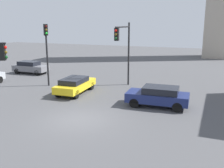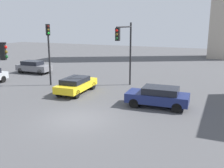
{
  "view_description": "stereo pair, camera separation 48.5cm",
  "coord_description": "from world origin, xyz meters",
  "px_view_note": "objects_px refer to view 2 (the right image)",
  "views": [
    {
      "loc": [
        7.4,
        -12.85,
        5.68
      ],
      "look_at": [
        0.64,
        3.68,
        1.46
      ],
      "focal_mm": 41.45,
      "sensor_mm": 36.0,
      "label": 1
    },
    {
      "loc": [
        7.85,
        -12.66,
        5.68
      ],
      "look_at": [
        0.64,
        3.68,
        1.46
      ],
      "focal_mm": 41.45,
      "sensor_mm": 36.0,
      "label": 2
    }
  ],
  "objects_px": {
    "traffic_light_0": "(49,43)",
    "car_0": "(158,96)",
    "traffic_light_1": "(125,43)",
    "car_1": "(76,84)",
    "car_2": "(34,67)"
  },
  "relations": [
    {
      "from": "traffic_light_0",
      "to": "car_0",
      "type": "distance_m",
      "value": 11.43
    },
    {
      "from": "traffic_light_0",
      "to": "car_1",
      "type": "relative_size",
      "value": 1.25
    },
    {
      "from": "car_0",
      "to": "traffic_light_1",
      "type": "bearing_deg",
      "value": -47.37
    },
    {
      "from": "traffic_light_0",
      "to": "car_0",
      "type": "relative_size",
      "value": 1.29
    },
    {
      "from": "traffic_light_1",
      "to": "car_1",
      "type": "distance_m",
      "value": 5.42
    },
    {
      "from": "traffic_light_1",
      "to": "car_1",
      "type": "height_order",
      "value": "traffic_light_1"
    },
    {
      "from": "car_2",
      "to": "car_0",
      "type": "bearing_deg",
      "value": -23.7
    },
    {
      "from": "traffic_light_0",
      "to": "car_2",
      "type": "xyz_separation_m",
      "value": [
        -5.47,
        4.11,
        -3.12
      ]
    },
    {
      "from": "traffic_light_1",
      "to": "car_1",
      "type": "bearing_deg",
      "value": -48.67
    },
    {
      "from": "traffic_light_0",
      "to": "traffic_light_1",
      "type": "height_order",
      "value": "traffic_light_1"
    },
    {
      "from": "traffic_light_1",
      "to": "car_1",
      "type": "xyz_separation_m",
      "value": [
        -3.14,
        -2.95,
        -3.29
      ]
    },
    {
      "from": "traffic_light_0",
      "to": "car_0",
      "type": "height_order",
      "value": "traffic_light_0"
    },
    {
      "from": "traffic_light_1",
      "to": "car_0",
      "type": "height_order",
      "value": "traffic_light_1"
    },
    {
      "from": "car_1",
      "to": "traffic_light_1",
      "type": "bearing_deg",
      "value": -50.13
    },
    {
      "from": "car_0",
      "to": "car_1",
      "type": "xyz_separation_m",
      "value": [
        -7.11,
        0.89,
        -0.04
      ]
    }
  ]
}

